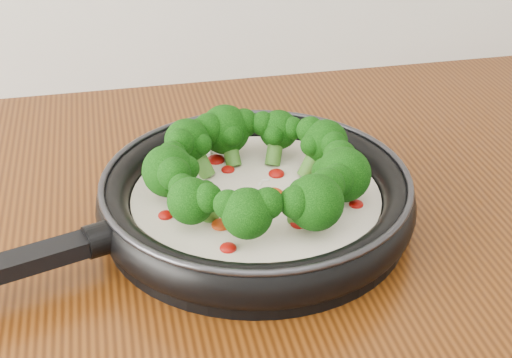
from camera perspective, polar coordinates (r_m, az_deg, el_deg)
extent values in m
cylinder|color=black|center=(0.74, 0.00, -2.95)|extent=(0.38, 0.38, 0.01)
torus|color=black|center=(0.73, 0.00, -1.42)|extent=(0.40, 0.40, 0.03)
torus|color=#2D2D33|center=(0.71, 0.00, 0.03)|extent=(0.38, 0.38, 0.01)
cube|color=black|center=(0.66, -18.82, -6.49)|extent=(0.18, 0.08, 0.02)
cylinder|color=black|center=(0.67, -12.02, -4.60)|extent=(0.04, 0.04, 0.03)
cylinder|color=white|center=(0.73, 0.00, -1.87)|extent=(0.31, 0.31, 0.02)
ellipsoid|color=#A60C08|center=(0.68, 3.45, -3.47)|extent=(0.03, 0.03, 0.01)
ellipsoid|color=#A60C08|center=(0.77, -6.28, 0.75)|extent=(0.03, 0.03, 0.01)
ellipsoid|color=#B2320B|center=(0.68, -2.76, -3.62)|extent=(0.02, 0.02, 0.01)
ellipsoid|color=#A60C08|center=(0.70, -0.35, -2.18)|extent=(0.02, 0.02, 0.01)
ellipsoid|color=#A60C08|center=(0.71, 1.60, -1.97)|extent=(0.02, 0.02, 0.01)
ellipsoid|color=#B2320B|center=(0.72, 4.78, -1.33)|extent=(0.02, 0.02, 0.01)
ellipsoid|color=#A60C08|center=(0.76, 1.62, 0.41)|extent=(0.02, 0.02, 0.01)
ellipsoid|color=#A60C08|center=(0.77, 7.02, 0.67)|extent=(0.03, 0.03, 0.01)
ellipsoid|color=#B2320B|center=(0.74, 4.69, -0.31)|extent=(0.02, 0.02, 0.01)
ellipsoid|color=#A60C08|center=(0.76, -2.22, 0.74)|extent=(0.02, 0.02, 0.01)
ellipsoid|color=#A60C08|center=(0.71, 7.87, -1.98)|extent=(0.02, 0.02, 0.01)
ellipsoid|color=#B2320B|center=(0.70, -1.03, -2.51)|extent=(0.02, 0.02, 0.01)
ellipsoid|color=#A60C08|center=(0.71, 0.28, -1.73)|extent=(0.02, 0.02, 0.01)
ellipsoid|color=#A60C08|center=(0.78, -3.17, 1.51)|extent=(0.02, 0.02, 0.01)
ellipsoid|color=#B2320B|center=(0.74, 4.72, -0.49)|extent=(0.02, 0.02, 0.01)
ellipsoid|color=#A60C08|center=(0.65, -2.21, -5.43)|extent=(0.02, 0.02, 0.01)
ellipsoid|color=#A60C08|center=(0.69, -7.11, -2.85)|extent=(0.02, 0.02, 0.01)
ellipsoid|color=#B2320B|center=(0.72, 1.36, -1.23)|extent=(0.03, 0.03, 0.01)
ellipsoid|color=#A60C08|center=(0.73, -6.73, -0.79)|extent=(0.02, 0.02, 0.01)
ellipsoid|color=white|center=(0.82, 2.10, 2.75)|extent=(0.01, 0.01, 0.00)
ellipsoid|color=white|center=(0.71, -5.55, -2.03)|extent=(0.01, 0.01, 0.00)
ellipsoid|color=white|center=(0.75, 6.02, -0.21)|extent=(0.01, 0.01, 0.00)
ellipsoid|color=white|center=(0.72, -0.01, -1.04)|extent=(0.01, 0.01, 0.00)
ellipsoid|color=white|center=(0.72, -1.66, -1.32)|extent=(0.01, 0.01, 0.00)
ellipsoid|color=white|center=(0.72, 1.51, -1.67)|extent=(0.01, 0.00, 0.00)
ellipsoid|color=white|center=(0.80, 3.84, 2.22)|extent=(0.01, 0.00, 0.00)
ellipsoid|color=white|center=(0.72, 6.86, -1.63)|extent=(0.01, 0.01, 0.00)
ellipsoid|color=white|center=(0.69, -2.81, -2.97)|extent=(0.01, 0.01, 0.00)
ellipsoid|color=white|center=(0.74, 3.78, -0.65)|extent=(0.01, 0.01, 0.00)
ellipsoid|color=white|center=(0.80, -3.65, 2.15)|extent=(0.00, 0.01, 0.00)
ellipsoid|color=white|center=(0.75, 0.74, -0.11)|extent=(0.01, 0.00, 0.00)
ellipsoid|color=white|center=(0.72, 0.36, -1.19)|extent=(0.01, 0.01, 0.00)
ellipsoid|color=white|center=(0.76, -3.58, 0.34)|extent=(0.00, 0.01, 0.00)
ellipsoid|color=white|center=(0.67, 3.54, -3.93)|extent=(0.01, 0.01, 0.00)
ellipsoid|color=white|center=(0.74, 0.34, -0.41)|extent=(0.01, 0.01, 0.00)
ellipsoid|color=white|center=(0.72, 0.64, -1.38)|extent=(0.00, 0.01, 0.00)
ellipsoid|color=white|center=(0.75, -6.61, -0.33)|extent=(0.01, 0.01, 0.00)
ellipsoid|color=white|center=(0.81, -3.07, 2.33)|extent=(0.01, 0.01, 0.00)
ellipsoid|color=white|center=(0.72, -5.40, -1.34)|extent=(0.01, 0.00, 0.00)
ellipsoid|color=white|center=(0.67, -1.01, -3.84)|extent=(0.01, 0.01, 0.00)
cylinder|color=#4D862B|center=(0.75, 4.38, 1.34)|extent=(0.04, 0.03, 0.04)
sphere|color=black|center=(0.75, 5.45, 2.90)|extent=(0.06, 0.06, 0.05)
sphere|color=black|center=(0.76, 4.29, 3.82)|extent=(0.04, 0.04, 0.03)
sphere|color=black|center=(0.74, 6.10, 2.68)|extent=(0.03, 0.03, 0.03)
sphere|color=black|center=(0.74, 4.40, 2.68)|extent=(0.03, 0.03, 0.02)
cylinder|color=#4D862B|center=(0.77, 1.46, 2.25)|extent=(0.03, 0.03, 0.04)
sphere|color=black|center=(0.78, 1.79, 3.90)|extent=(0.05, 0.05, 0.04)
sphere|color=black|center=(0.78, 0.55, 4.38)|extent=(0.03, 0.03, 0.03)
sphere|color=black|center=(0.77, 2.87, 4.00)|extent=(0.03, 0.03, 0.02)
sphere|color=black|center=(0.76, 1.45, 3.46)|extent=(0.03, 0.03, 0.02)
cylinder|color=#4D862B|center=(0.77, -1.98, 2.21)|extent=(0.02, 0.03, 0.04)
sphere|color=black|center=(0.78, -2.44, 3.90)|extent=(0.07, 0.07, 0.05)
sphere|color=black|center=(0.76, -3.71, 3.98)|extent=(0.04, 0.04, 0.03)
sphere|color=black|center=(0.78, -0.96, 4.43)|extent=(0.04, 0.04, 0.03)
sphere|color=black|center=(0.76, -1.98, 3.49)|extent=(0.03, 0.03, 0.03)
cylinder|color=#4D862B|center=(0.75, -4.35, 1.38)|extent=(0.03, 0.03, 0.04)
sphere|color=black|center=(0.75, -5.42, 2.96)|extent=(0.06, 0.06, 0.05)
sphere|color=black|center=(0.73, -5.98, 2.84)|extent=(0.04, 0.04, 0.03)
sphere|color=black|center=(0.76, -4.36, 3.79)|extent=(0.03, 0.03, 0.03)
sphere|color=black|center=(0.74, -4.38, 2.74)|extent=(0.03, 0.03, 0.02)
cylinder|color=#4D862B|center=(0.71, -5.50, -0.52)|extent=(0.03, 0.02, 0.04)
sphere|color=black|center=(0.71, -6.90, 0.63)|extent=(0.06, 0.06, 0.05)
sphere|color=black|center=(0.68, -6.45, 0.41)|extent=(0.04, 0.04, 0.03)
sphere|color=black|center=(0.72, -6.62, 1.81)|extent=(0.04, 0.04, 0.03)
sphere|color=black|center=(0.70, -5.49, 0.84)|extent=(0.03, 0.03, 0.03)
cylinder|color=#4D862B|center=(0.68, -4.05, -2.40)|extent=(0.03, 0.03, 0.03)
sphere|color=black|center=(0.66, -5.13, -1.72)|extent=(0.05, 0.05, 0.04)
sphere|color=black|center=(0.65, -3.82, -1.49)|extent=(0.03, 0.03, 0.03)
sphere|color=black|center=(0.67, -5.82, -0.64)|extent=(0.03, 0.03, 0.03)
sphere|color=black|center=(0.67, -4.01, -1.01)|extent=(0.03, 0.03, 0.02)
cylinder|color=#4D862B|center=(0.66, -0.54, -3.25)|extent=(0.03, 0.04, 0.04)
sphere|color=black|center=(0.63, -0.69, -2.72)|extent=(0.06, 0.06, 0.05)
sphere|color=black|center=(0.63, 0.91, -1.92)|extent=(0.04, 0.04, 0.03)
sphere|color=black|center=(0.64, -2.21, -2.01)|extent=(0.03, 0.03, 0.03)
sphere|color=black|center=(0.65, -0.54, -1.73)|extent=(0.03, 0.03, 0.02)
cylinder|color=#4D862B|center=(0.67, 3.64, -2.56)|extent=(0.03, 0.04, 0.04)
sphere|color=black|center=(0.65, 4.67, -1.84)|extent=(0.07, 0.07, 0.05)
sphere|color=black|center=(0.66, 5.63, -0.50)|extent=(0.04, 0.04, 0.03)
sphere|color=black|center=(0.64, 3.15, -1.83)|extent=(0.04, 0.04, 0.03)
sphere|color=black|center=(0.66, 3.67, -1.05)|extent=(0.03, 0.03, 0.03)
cylinder|color=#4D862B|center=(0.71, 5.48, -0.75)|extent=(0.04, 0.03, 0.04)
sphere|color=black|center=(0.70, 6.88, 0.35)|extent=(0.07, 0.07, 0.05)
sphere|color=black|center=(0.71, 6.59, 1.73)|extent=(0.04, 0.04, 0.03)
sphere|color=black|center=(0.68, 6.45, -0.03)|extent=(0.04, 0.04, 0.03)
sphere|color=black|center=(0.70, 5.47, 0.62)|extent=(0.03, 0.03, 0.03)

